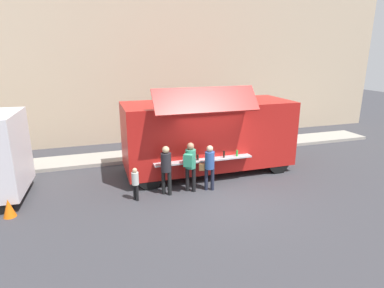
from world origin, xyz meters
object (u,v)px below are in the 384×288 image
at_px(traffic_cone_orange, 9,208).
at_px(child_near_queue, 135,181).
at_px(trash_bin, 261,138).
at_px(customer_mid_with_backpack, 190,162).
at_px(customer_front_ordering, 209,164).
at_px(food_truck_main, 208,134).
at_px(customer_rear_waiting, 166,166).

distance_m(traffic_cone_orange, child_near_queue, 3.70).
xyz_separation_m(trash_bin, customer_mid_with_backpack, (-5.02, -4.03, 0.59)).
xyz_separation_m(traffic_cone_orange, customer_front_ordering, (6.21, -0.02, 0.68)).
bearing_deg(traffic_cone_orange, food_truck_main, 14.31).
distance_m(food_truck_main, child_near_queue, 3.75).
bearing_deg(food_truck_main, child_near_queue, -150.23).
bearing_deg(trash_bin, food_truck_main, -148.02).
bearing_deg(customer_rear_waiting, traffic_cone_orange, 128.97).
xyz_separation_m(customer_front_ordering, customer_rear_waiting, (-1.48, 0.10, 0.06)).
bearing_deg(food_truck_main, customer_rear_waiting, -141.38).
xyz_separation_m(food_truck_main, customer_mid_with_backpack, (-1.30, -1.71, -0.47)).
distance_m(traffic_cone_orange, customer_rear_waiting, 4.78).
distance_m(trash_bin, customer_front_ordering, 6.00).
bearing_deg(food_truck_main, customer_mid_with_backpack, -126.89).
distance_m(traffic_cone_orange, trash_bin, 11.32).
xyz_separation_m(food_truck_main, traffic_cone_orange, (-6.85, -1.75, -1.26)).
relative_size(traffic_cone_orange, child_near_queue, 0.50).
height_order(traffic_cone_orange, trash_bin, trash_bin).
xyz_separation_m(trash_bin, customer_rear_waiting, (-5.84, -4.00, 0.53)).
bearing_deg(customer_mid_with_backpack, food_truck_main, -3.82).
distance_m(customer_front_ordering, customer_rear_waiting, 1.49).
distance_m(trash_bin, customer_rear_waiting, 7.10).
relative_size(food_truck_main, trash_bin, 6.82).
relative_size(customer_mid_with_backpack, child_near_queue, 1.57).
distance_m(customer_rear_waiting, child_near_queue, 1.11).
relative_size(trash_bin, customer_mid_with_backpack, 0.55).
height_order(trash_bin, customer_rear_waiting, customer_rear_waiting).
bearing_deg(child_near_queue, customer_front_ordering, -29.33).
bearing_deg(child_near_queue, customer_mid_with_backpack, -27.26).
distance_m(food_truck_main, customer_mid_with_backpack, 2.20).
relative_size(food_truck_main, customer_mid_with_backpack, 3.76).
xyz_separation_m(food_truck_main, child_near_queue, (-3.17, -1.79, -0.87)).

